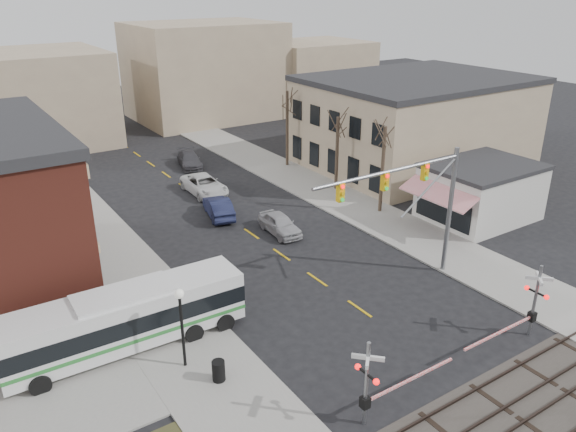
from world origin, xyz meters
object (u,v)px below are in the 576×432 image
object	(u,v)px
traffic_signal_mast	(418,194)
car_d	(190,160)
street_lamp	(181,312)
pedestrian_far	(118,307)
rr_crossing_east	(530,304)
car_a	(280,224)
car_c	(204,185)
pedestrian_near	(171,324)
car_b	(218,207)
rr_crossing_west	(374,381)
trash_bin	(219,371)
transit_bus	(126,318)

from	to	relation	value
traffic_signal_mast	car_d	size ratio (longest dim) A/B	2.18
traffic_signal_mast	street_lamp	distance (m)	14.85
pedestrian_far	rr_crossing_east	bearing A→B (deg)	-93.20
car_a	car_c	size ratio (longest dim) A/B	0.77
rr_crossing_east	car_a	size ratio (longest dim) A/B	1.32
car_d	pedestrian_near	size ratio (longest dim) A/B	2.87
street_lamp	car_a	xyz separation A→B (m)	(11.96, 10.37, -2.34)
car_b	rr_crossing_west	bearing A→B (deg)	92.60
rr_crossing_west	car_a	distance (m)	19.14
rr_crossing_west	car_d	bearing A→B (deg)	77.40
car_d	car_b	bearing A→B (deg)	-90.32
trash_bin	pedestrian_far	size ratio (longest dim) A/B	0.67
car_b	car_d	bearing A→B (deg)	-90.76
rr_crossing_east	car_d	size ratio (longest dim) A/B	1.18
pedestrian_near	pedestrian_far	bearing A→B (deg)	37.81
car_a	car_d	world-z (taller)	car_a
traffic_signal_mast	car_b	bearing A→B (deg)	107.46
rr_crossing_east	car_d	world-z (taller)	rr_crossing_east
traffic_signal_mast	car_b	xyz separation A→B (m)	(-4.92, 15.63, -4.99)
rr_crossing_west	rr_crossing_east	distance (m)	10.37
pedestrian_near	pedestrian_far	world-z (taller)	pedestrian_near
rr_crossing_west	car_d	distance (m)	36.80
transit_bus	car_b	world-z (taller)	transit_bus
trash_bin	car_a	distance (m)	16.50
rr_crossing_east	car_a	distance (m)	18.06
rr_crossing_east	street_lamp	distance (m)	17.11
rr_crossing_east	car_c	world-z (taller)	rr_crossing_east
car_b	rr_crossing_east	bearing A→B (deg)	118.05
trash_bin	car_d	bearing A→B (deg)	67.99
traffic_signal_mast	pedestrian_far	size ratio (longest dim) A/B	6.93
rr_crossing_west	pedestrian_near	distance (m)	10.92
car_a	pedestrian_near	bearing A→B (deg)	-141.85
car_a	pedestrian_near	distance (m)	14.13
car_c	pedestrian_near	distance (m)	21.28
rr_crossing_west	car_b	world-z (taller)	rr_crossing_west
street_lamp	car_c	world-z (taller)	street_lamp
car_b	car_c	xyz separation A→B (m)	(1.31, 5.20, 0.00)
car_a	car_d	xyz separation A→B (m)	(1.12, 18.08, -0.04)
transit_bus	pedestrian_near	world-z (taller)	transit_bus
car_d	pedestrian_near	world-z (taller)	pedestrian_near
rr_crossing_east	car_b	xyz separation A→B (m)	(-5.73, 22.88, -1.20)
car_c	transit_bus	bearing A→B (deg)	-124.37
pedestrian_far	pedestrian_near	bearing A→B (deg)	-118.16
car_b	pedestrian_near	size ratio (longest dim) A/B	2.80
car_d	pedestrian_near	xyz separation A→B (m)	(-12.75, -26.10, 0.26)
trash_bin	pedestrian_near	size ratio (longest dim) A/B	0.60
pedestrian_far	street_lamp	bearing A→B (deg)	-132.20
street_lamp	car_a	distance (m)	16.00
car_d	rr_crossing_west	bearing A→B (deg)	-88.17
pedestrian_near	trash_bin	bearing A→B (deg)	-162.75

